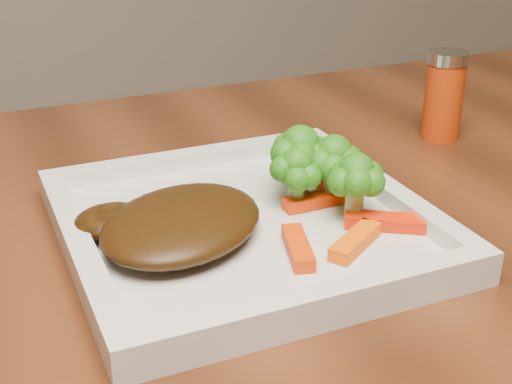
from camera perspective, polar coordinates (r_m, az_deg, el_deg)
name	(u,v)px	position (r m, az deg, el deg)	size (l,w,h in m)	color
plate	(244,230)	(0.55, -0.95, -3.07)	(0.27, 0.27, 0.01)	silver
steak	(182,223)	(0.52, -5.96, -2.49)	(0.14, 0.11, 0.03)	#382008
broccoli_0	(300,158)	(0.58, 3.55, 2.74)	(0.06, 0.06, 0.07)	#287914
broccoli_1	(334,165)	(0.58, 6.22, 2.14)	(0.05, 0.05, 0.06)	#346E12
broccoli_2	(355,185)	(0.55, 7.96, 0.53)	(0.05, 0.05, 0.06)	#2C6611
broccoli_3	(297,172)	(0.56, 3.26, 1.58)	(0.05, 0.05, 0.06)	#216510
carrot_0	(355,241)	(0.52, 7.94, -3.92)	(0.06, 0.02, 0.01)	#F45603
carrot_1	(386,222)	(0.55, 10.40, -2.35)	(0.06, 0.02, 0.01)	red
carrot_2	(298,247)	(0.51, 3.37, -4.44)	(0.06, 0.01, 0.01)	red
carrot_3	(340,177)	(0.62, 6.77, 1.22)	(0.05, 0.01, 0.01)	#F92E04
carrot_6	(314,200)	(0.58, 4.69, -0.68)	(0.05, 0.01, 0.01)	#FB3104
spice_shaker	(444,95)	(0.77, 14.80, 7.48)	(0.04, 0.04, 0.09)	#A32D09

